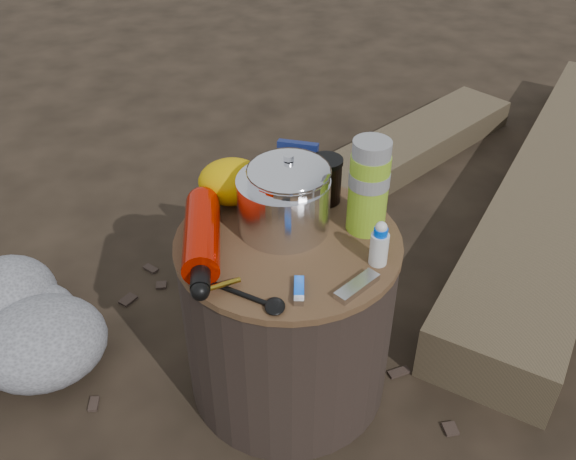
{
  "coord_description": "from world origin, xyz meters",
  "views": [
    {
      "loc": [
        -0.04,
        -1.07,
        1.28
      ],
      "look_at": [
        0.0,
        0.0,
        0.48
      ],
      "focal_mm": 38.92,
      "sensor_mm": 36.0,
      "label": 1
    }
  ],
  "objects_px": {
    "stump": "(288,315)",
    "thermos": "(369,187)",
    "travel_mug": "(326,180)",
    "camping_pot": "(289,195)",
    "fuel_bottle": "(202,235)",
    "log_main": "(561,186)"
  },
  "relations": [
    {
      "from": "log_main",
      "to": "camping_pot",
      "type": "xyz_separation_m",
      "value": [
        -0.99,
        -0.71,
        0.46
      ]
    },
    {
      "from": "fuel_bottle",
      "to": "travel_mug",
      "type": "bearing_deg",
      "value": 29.89
    },
    {
      "from": "stump",
      "to": "thermos",
      "type": "height_order",
      "value": "thermos"
    },
    {
      "from": "stump",
      "to": "fuel_bottle",
      "type": "bearing_deg",
      "value": -170.97
    },
    {
      "from": "fuel_bottle",
      "to": "thermos",
      "type": "xyz_separation_m",
      "value": [
        0.35,
        0.07,
        0.07
      ]
    },
    {
      "from": "camping_pot",
      "to": "thermos",
      "type": "height_order",
      "value": "thermos"
    },
    {
      "from": "stump",
      "to": "camping_pot",
      "type": "height_order",
      "value": "camping_pot"
    },
    {
      "from": "camping_pot",
      "to": "fuel_bottle",
      "type": "distance_m",
      "value": 0.2
    },
    {
      "from": "camping_pot",
      "to": "thermos",
      "type": "distance_m",
      "value": 0.17
    },
    {
      "from": "log_main",
      "to": "fuel_bottle",
      "type": "bearing_deg",
      "value": -114.51
    },
    {
      "from": "fuel_bottle",
      "to": "thermos",
      "type": "relative_size",
      "value": 1.47
    },
    {
      "from": "camping_pot",
      "to": "travel_mug",
      "type": "height_order",
      "value": "camping_pot"
    },
    {
      "from": "log_main",
      "to": "thermos",
      "type": "xyz_separation_m",
      "value": [
        -0.82,
        -0.72,
        0.48
      ]
    },
    {
      "from": "camping_pot",
      "to": "travel_mug",
      "type": "relative_size",
      "value": 1.59
    },
    {
      "from": "camping_pot",
      "to": "fuel_bottle",
      "type": "bearing_deg",
      "value": -158.63
    },
    {
      "from": "stump",
      "to": "fuel_bottle",
      "type": "relative_size",
      "value": 1.57
    },
    {
      "from": "thermos",
      "to": "travel_mug",
      "type": "relative_size",
      "value": 1.94
    },
    {
      "from": "stump",
      "to": "thermos",
      "type": "xyz_separation_m",
      "value": [
        0.17,
        0.04,
        0.33
      ]
    },
    {
      "from": "log_main",
      "to": "camping_pot",
      "type": "distance_m",
      "value": 1.3
    },
    {
      "from": "stump",
      "to": "camping_pot",
      "type": "xyz_separation_m",
      "value": [
        0.0,
        0.04,
        0.31
      ]
    },
    {
      "from": "stump",
      "to": "fuel_bottle",
      "type": "distance_m",
      "value": 0.32
    },
    {
      "from": "log_main",
      "to": "fuel_bottle",
      "type": "relative_size",
      "value": 6.35
    }
  ]
}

